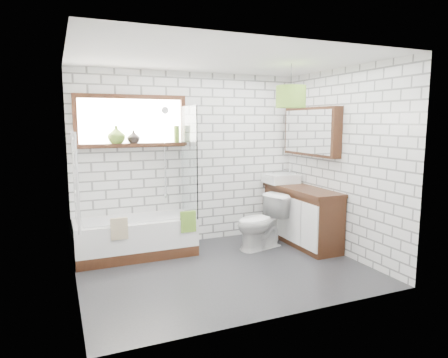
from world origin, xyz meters
name	(u,v)px	position (x,y,z in m)	size (l,w,h in m)	color
floor	(225,270)	(0.00, 0.00, -0.01)	(3.40, 2.60, 0.01)	#242427
ceiling	(225,59)	(0.00, 0.00, 2.50)	(3.40, 2.60, 0.01)	white
wall_back	(191,159)	(0.00, 1.30, 1.25)	(3.40, 0.01, 2.50)	white
wall_front	(283,184)	(0.00, -1.30, 1.25)	(3.40, 0.01, 2.50)	white
wall_left	(71,176)	(-1.70, 0.00, 1.25)	(0.01, 2.60, 2.50)	white
wall_right	(342,163)	(1.70, 0.00, 1.25)	(0.01, 2.60, 2.50)	white
window	(132,121)	(-0.85, 1.26, 1.80)	(1.52, 0.16, 0.68)	black
towel_radiator	(76,181)	(-1.66, 0.00, 1.20)	(0.06, 0.52, 1.00)	white
mirror_cabinet	(311,132)	(1.62, 0.60, 1.65)	(0.16, 1.20, 0.70)	black
shower_riser	(165,153)	(-0.40, 1.26, 1.35)	(0.02, 0.02, 1.30)	silver
bathtub	(136,237)	(-0.91, 0.95, 0.25)	(1.57, 0.69, 0.51)	white
shower_screen	(189,161)	(-0.14, 0.95, 1.26)	(0.02, 0.72, 1.50)	white
towel_green	(188,222)	(-0.27, 0.61, 0.49)	(0.20, 0.06, 0.28)	#5A8327
towel_beige	(119,229)	(-1.16, 0.61, 0.49)	(0.21, 0.05, 0.27)	tan
vanity	(301,215)	(1.46, 0.56, 0.42)	(0.47, 1.47, 0.84)	black
basin	(281,178)	(1.40, 1.06, 0.91)	(0.48, 0.42, 0.14)	white
tap	(290,174)	(1.56, 1.06, 0.97)	(0.03, 0.03, 0.17)	silver
toilet	(261,222)	(0.79, 0.57, 0.38)	(0.75, 0.43, 0.76)	white
vase_olive	(116,136)	(-1.07, 1.23, 1.60)	(0.23, 0.23, 0.24)	olive
vase_dark	(134,138)	(-0.84, 1.23, 1.57)	(0.17, 0.17, 0.18)	black
bottle	(177,135)	(-0.23, 1.23, 1.60)	(0.08, 0.08, 0.24)	olive
pendant	(291,97)	(0.88, 0.00, 2.10)	(0.37, 0.37, 0.27)	#5A8327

